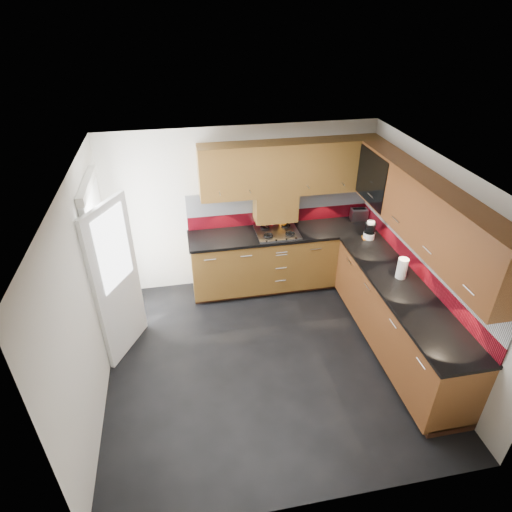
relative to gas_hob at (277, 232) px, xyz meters
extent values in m
cube|color=black|center=(-0.45, -1.47, -0.97)|extent=(4.00, 3.80, 0.02)
cube|color=white|center=(-0.45, -1.47, 1.49)|extent=(4.00, 3.80, 0.10)
cube|color=beige|center=(-0.45, 0.37, 0.24)|extent=(4.00, 0.08, 2.64)
cube|color=beige|center=(-0.45, -3.31, 0.24)|extent=(4.00, 0.08, 2.64)
cube|color=beige|center=(-2.39, -1.47, 0.24)|extent=(0.08, 3.80, 2.64)
cube|color=beige|center=(1.49, -1.47, 0.24)|extent=(0.08, 3.80, 2.64)
cube|color=#5A3714|center=(0.10, 0.03, -0.48)|extent=(2.70, 0.60, 0.95)
cube|color=brown|center=(1.15, -1.57, -0.48)|extent=(0.60, 2.60, 0.95)
cube|color=#3A1D10|center=(0.10, 0.06, -0.91)|extent=(2.70, 0.54, 0.10)
cube|color=#3A1D10|center=(1.18, -1.57, -0.91)|extent=(0.54, 2.60, 0.10)
cube|color=black|center=(0.09, 0.02, -0.04)|extent=(2.72, 0.62, 0.04)
cube|color=black|center=(1.14, -1.59, -0.04)|extent=(0.62, 2.60, 0.04)
cube|color=maroon|center=(0.10, 0.32, 0.08)|extent=(2.70, 0.02, 0.20)
cube|color=silver|center=(0.10, 0.32, 0.35)|extent=(2.70, 0.02, 0.34)
cube|color=maroon|center=(1.44, -1.27, 0.08)|extent=(0.02, 3.20, 0.20)
cube|color=silver|center=(1.44, -1.27, 0.35)|extent=(0.02, 3.20, 0.34)
cube|color=#5A3714|center=(0.20, 0.17, 0.88)|extent=(2.50, 0.33, 0.72)
cube|color=brown|center=(1.28, -1.43, 0.88)|extent=(0.33, 2.87, 0.72)
cube|color=silver|center=(0.05, -0.01, 0.67)|extent=(1.80, 0.01, 0.16)
cube|color=silver|center=(1.11, -1.47, 0.67)|extent=(0.01, 2.00, 0.16)
cube|color=#5A3714|center=(0.00, 0.17, 0.32)|extent=(0.60, 0.33, 0.40)
cube|color=black|center=(1.11, -0.40, 0.88)|extent=(0.01, 0.80, 0.66)
cube|color=#FFD18C|center=(1.42, -0.40, 0.88)|extent=(0.01, 0.76, 0.64)
cube|color=black|center=(1.28, -0.40, 0.90)|extent=(0.29, 0.76, 0.01)
cylinder|color=black|center=(1.28, -0.65, 1.00)|extent=(0.07, 0.07, 0.16)
cylinder|color=black|center=(1.28, -0.50, 1.00)|extent=(0.07, 0.07, 0.16)
cylinder|color=white|center=(1.28, -0.35, 1.00)|extent=(0.07, 0.07, 0.16)
cylinder|color=black|center=(1.28, -0.20, 1.00)|extent=(0.07, 0.07, 0.16)
cube|color=white|center=(-2.31, -0.57, 0.06)|extent=(0.06, 0.95, 2.04)
cube|color=white|center=(-2.13, -0.92, 0.04)|extent=(0.42, 0.73, 1.98)
cube|color=white|center=(-2.10, -0.92, 0.49)|extent=(0.28, 0.50, 0.90)
cube|color=silver|center=(0.00, 0.01, -0.01)|extent=(0.60, 0.52, 0.02)
torus|color=black|center=(-0.16, -0.11, 0.02)|extent=(0.14, 0.14, 0.02)
torus|color=black|center=(0.16, -0.11, 0.02)|extent=(0.14, 0.14, 0.02)
torus|color=black|center=(-0.16, 0.14, 0.02)|extent=(0.14, 0.14, 0.02)
torus|color=black|center=(0.16, 0.14, 0.02)|extent=(0.14, 0.14, 0.02)
cube|color=black|center=(0.00, -0.24, 0.00)|extent=(0.46, 0.04, 0.02)
cylinder|color=orange|center=(0.12, 0.20, 0.05)|extent=(0.11, 0.11, 0.14)
cylinder|color=#8F6039|center=(0.12, 0.22, 0.22)|extent=(0.05, 0.01, 0.27)
cylinder|color=#8F6039|center=(0.13, 0.22, 0.21)|extent=(0.05, 0.03, 0.26)
cylinder|color=#8F6039|center=(0.12, 0.22, 0.23)|extent=(0.05, 0.03, 0.29)
cylinder|color=#8F6039|center=(0.14, 0.21, 0.20)|extent=(0.04, 0.04, 0.24)
cylinder|color=#8F6039|center=(0.11, 0.21, 0.22)|extent=(0.04, 0.05, 0.26)
cube|color=silver|center=(1.30, 0.18, 0.07)|extent=(0.26, 0.18, 0.17)
cube|color=black|center=(1.30, 0.18, 0.16)|extent=(0.19, 0.04, 0.01)
cube|color=black|center=(1.30, 0.22, 0.16)|extent=(0.19, 0.04, 0.01)
cylinder|color=white|center=(1.22, -0.39, 0.03)|extent=(0.16, 0.16, 0.09)
cylinder|color=black|center=(1.22, -0.39, 0.14)|extent=(0.15, 0.15, 0.14)
cylinder|color=white|center=(1.22, -0.39, 0.23)|extent=(0.11, 0.11, 0.04)
cylinder|color=white|center=(1.20, -1.36, 0.11)|extent=(0.15, 0.15, 0.26)
cube|color=orange|center=(1.20, -0.39, -0.01)|extent=(0.16, 0.14, 0.01)
camera|label=1|loc=(-1.31, -5.21, 2.91)|focal=30.00mm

